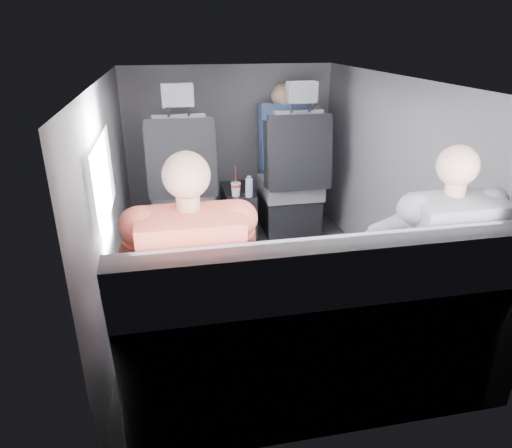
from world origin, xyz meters
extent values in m
plane|color=black|center=(0.00, 0.00, 0.00)|extent=(2.60, 2.60, 0.00)
plane|color=#B2B2AD|center=(0.00, 0.00, 1.35)|extent=(2.60, 2.60, 0.00)
cube|color=#56565B|center=(-0.90, 0.00, 0.68)|extent=(0.02, 2.60, 1.35)
cube|color=#56565B|center=(0.90, 0.00, 0.68)|extent=(0.02, 2.60, 1.35)
cube|color=#56565B|center=(0.00, 1.30, 0.68)|extent=(1.80, 0.02, 1.35)
cube|color=#56565B|center=(0.00, -1.30, 0.68)|extent=(1.80, 0.02, 1.35)
cube|color=white|center=(-0.88, -0.30, 0.90)|extent=(0.02, 0.75, 0.42)
cube|color=black|center=(0.45, 0.67, 0.80)|extent=(0.35, 0.11, 0.59)
cube|color=black|center=(-0.45, 0.92, 0.15)|extent=(0.46, 0.48, 0.30)
cube|color=slate|center=(-0.45, 0.90, 0.38)|extent=(0.48, 0.46, 0.14)
cube|color=slate|center=(-0.45, 0.70, 0.75)|extent=(0.38, 0.18, 0.61)
cube|color=black|center=(-0.67, 0.70, 0.72)|extent=(0.08, 0.21, 0.53)
cube|color=black|center=(-0.23, 0.70, 0.72)|extent=(0.08, 0.21, 0.53)
cube|color=black|center=(-0.45, 0.64, 0.74)|extent=(0.50, 0.11, 0.58)
cube|color=slate|center=(-0.45, 0.66, 1.19)|extent=(0.22, 0.10, 0.15)
cube|color=black|center=(0.45, 0.92, 0.15)|extent=(0.46, 0.48, 0.30)
cube|color=slate|center=(0.45, 0.90, 0.38)|extent=(0.48, 0.46, 0.14)
cube|color=slate|center=(0.45, 0.70, 0.75)|extent=(0.38, 0.18, 0.61)
cube|color=black|center=(0.23, 0.70, 0.72)|extent=(0.08, 0.21, 0.53)
cube|color=black|center=(0.67, 0.70, 0.72)|extent=(0.08, 0.21, 0.53)
cube|color=black|center=(0.45, 0.64, 0.74)|extent=(0.50, 0.11, 0.58)
cube|color=slate|center=(0.45, 0.66, 1.19)|extent=(0.22, 0.10, 0.15)
cube|color=black|center=(0.00, 0.88, 0.20)|extent=(0.24, 0.48, 0.40)
cylinder|color=black|center=(-0.05, 0.76, 0.41)|extent=(0.09, 0.09, 0.01)
cylinder|color=black|center=(0.06, 0.76, 0.41)|extent=(0.09, 0.09, 0.01)
cube|color=slate|center=(0.00, -1.02, 0.23)|extent=(1.60, 0.50, 0.45)
cube|color=slate|center=(0.00, -1.25, 0.68)|extent=(1.60, 0.17, 0.47)
cylinder|color=red|center=(-0.04, 0.71, 0.49)|extent=(0.08, 0.08, 0.02)
cylinder|color=white|center=(-0.04, 0.71, 0.51)|extent=(0.08, 0.08, 0.01)
cylinder|color=red|center=(-0.04, 0.71, 0.57)|extent=(0.01, 0.01, 0.13)
cylinder|color=#A7C8E3|center=(0.06, 0.68, 0.47)|extent=(0.06, 0.06, 0.15)
cylinder|color=#A7C8E3|center=(0.06, 0.68, 0.56)|extent=(0.03, 0.03, 0.02)
cube|color=silver|center=(-0.50, -0.76, 0.59)|extent=(0.35, 0.30, 0.02)
cube|color=silver|center=(-0.50, -0.78, 0.60)|extent=(0.27, 0.19, 0.00)
cube|color=silver|center=(-0.50, -0.70, 0.60)|extent=(0.10, 0.08, 0.00)
cube|color=silver|center=(-0.50, -0.90, 0.70)|extent=(0.30, 0.16, 0.21)
cube|color=white|center=(-0.50, -0.89, 0.70)|extent=(0.26, 0.14, 0.18)
cube|color=black|center=(0.62, -0.78, 0.59)|extent=(0.37, 0.28, 0.02)
cube|color=black|center=(0.62, -0.80, 0.60)|extent=(0.29, 0.16, 0.00)
cube|color=black|center=(0.62, -0.71, 0.60)|extent=(0.11, 0.06, 0.00)
cube|color=black|center=(0.62, -0.93, 0.71)|extent=(0.35, 0.11, 0.23)
cube|color=white|center=(0.62, -0.92, 0.71)|extent=(0.30, 0.09, 0.19)
cube|color=#2D2D32|center=(-0.60, -0.90, 0.51)|extent=(0.14, 0.42, 0.13)
cube|color=#2D2D32|center=(-0.39, -0.90, 0.51)|extent=(0.14, 0.42, 0.13)
cube|color=#2D2D32|center=(-0.60, -0.68, 0.23)|extent=(0.13, 0.13, 0.45)
cube|color=#2D2D32|center=(-0.39, -0.68, 0.23)|extent=(0.13, 0.13, 0.45)
cube|color=#DE5349|center=(-0.49, -1.10, 0.75)|extent=(0.39, 0.26, 0.52)
sphere|color=tan|center=(-0.49, -1.07, 1.13)|extent=(0.17, 0.17, 0.17)
cylinder|color=tan|center=(-0.69, -0.82, 0.66)|extent=(0.11, 0.27, 0.12)
cylinder|color=tan|center=(-0.30, -0.82, 0.66)|extent=(0.11, 0.27, 0.12)
cube|color=#30496C|center=(0.49, -0.90, 0.51)|extent=(0.14, 0.41, 0.12)
cube|color=#30496C|center=(0.69, -0.90, 0.51)|extent=(0.14, 0.41, 0.12)
cube|color=#30496C|center=(0.49, -0.69, 0.23)|extent=(0.12, 0.12, 0.45)
cube|color=#30496C|center=(0.69, -0.69, 0.23)|extent=(0.12, 0.12, 0.45)
cube|color=slate|center=(0.59, -1.10, 0.74)|extent=(0.37, 0.25, 0.51)
sphere|color=beige|center=(0.59, -1.07, 1.10)|extent=(0.17, 0.17, 0.17)
cylinder|color=beige|center=(0.40, -0.82, 0.65)|extent=(0.10, 0.26, 0.11)
cylinder|color=beige|center=(0.78, -0.82, 0.65)|extent=(0.10, 0.26, 0.11)
cube|color=#30496C|center=(0.42, 1.08, 0.78)|extent=(0.39, 0.25, 0.57)
sphere|color=tan|center=(0.42, 1.10, 1.11)|extent=(0.20, 0.20, 0.20)
cube|color=#30496C|center=(0.42, 1.14, 0.49)|extent=(0.33, 0.39, 0.12)
camera|label=1|loc=(-0.56, -2.65, 1.60)|focal=32.00mm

